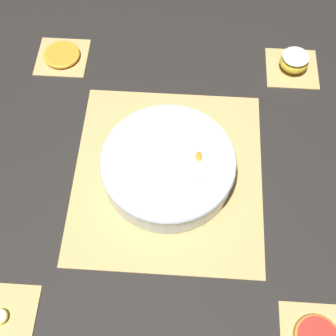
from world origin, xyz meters
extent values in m
plane|color=black|center=(0.00, 0.00, 0.00)|extent=(6.00, 6.00, 0.00)
cube|color=tan|center=(0.00, 0.00, 0.00)|extent=(0.44, 0.40, 0.01)
cube|color=#4C381E|center=(-0.15, 0.00, 0.00)|extent=(0.01, 0.39, 0.00)
cube|color=#4C381E|center=(-0.07, 0.00, 0.00)|extent=(0.01, 0.39, 0.00)
cube|color=#4C381E|center=(0.00, 0.00, 0.00)|extent=(0.01, 0.39, 0.00)
cube|color=#4C381E|center=(0.07, 0.00, 0.00)|extent=(0.01, 0.39, 0.00)
cube|color=#4C381E|center=(0.15, 0.00, 0.00)|extent=(0.01, 0.39, 0.00)
cube|color=tan|center=(-0.32, -0.28, 0.00)|extent=(0.13, 0.13, 0.01)
cube|color=#4C381E|center=(-0.34, -0.28, 0.00)|extent=(0.00, 0.12, 0.00)
cube|color=#4C381E|center=(-0.30, -0.28, 0.00)|extent=(0.00, 0.12, 0.00)
cube|color=tan|center=(0.32, -0.28, 0.00)|extent=(0.13, 0.13, 0.01)
cube|color=#4C381E|center=(0.28, -0.28, 0.00)|extent=(0.00, 0.12, 0.00)
cube|color=#4C381E|center=(0.30, -0.28, 0.00)|extent=(0.00, 0.12, 0.00)
cube|color=tan|center=(-0.32, 0.28, 0.00)|extent=(0.13, 0.13, 0.01)
cube|color=#4C381E|center=(-0.35, 0.28, 0.00)|extent=(0.00, 0.12, 0.00)
cube|color=#4C381E|center=(-0.33, 0.28, 0.00)|extent=(0.00, 0.12, 0.00)
cube|color=#4C381E|center=(-0.30, 0.28, 0.00)|extent=(0.00, 0.12, 0.00)
cube|color=#4C381E|center=(-0.28, 0.28, 0.00)|extent=(0.00, 0.12, 0.00)
cube|color=#4C381E|center=(0.30, 0.28, 0.00)|extent=(0.00, 0.12, 0.00)
cylinder|color=silver|center=(0.00, 0.00, 0.04)|extent=(0.27, 0.27, 0.06)
torus|color=silver|center=(0.00, 0.00, 0.06)|extent=(0.28, 0.28, 0.01)
cylinder|color=#F4EABC|center=(0.01, -0.05, 0.06)|extent=(0.03, 0.03, 0.01)
cylinder|color=#F4EABC|center=(0.01, -0.08, 0.06)|extent=(0.03, 0.03, 0.01)
cylinder|color=#F4EABC|center=(0.07, 0.07, 0.05)|extent=(0.03, 0.03, 0.01)
cylinder|color=#F4EABC|center=(0.05, 0.07, 0.02)|extent=(0.03, 0.03, 0.01)
cylinder|color=#F4EABC|center=(-0.04, -0.08, 0.02)|extent=(0.03, 0.03, 0.01)
cylinder|color=#F4EABC|center=(-0.02, 0.02, 0.05)|extent=(0.03, 0.03, 0.01)
cylinder|color=#F4EABC|center=(-0.09, 0.02, 0.03)|extent=(0.03, 0.03, 0.01)
cylinder|color=#F4EABC|center=(0.05, -0.06, 0.03)|extent=(0.03, 0.03, 0.01)
cylinder|color=#F4EABC|center=(-0.06, 0.05, 0.03)|extent=(0.03, 0.03, 0.01)
cylinder|color=#F4EABC|center=(-0.08, -0.04, 0.03)|extent=(0.03, 0.03, 0.01)
cylinder|color=#F4EABC|center=(-0.01, 0.00, 0.04)|extent=(0.03, 0.03, 0.01)
cube|color=beige|center=(0.03, 0.04, 0.05)|extent=(0.02, 0.02, 0.02)
cube|color=beige|center=(0.00, -0.02, 0.02)|extent=(0.02, 0.02, 0.02)
cube|color=beige|center=(-0.06, 0.01, 0.05)|extent=(0.03, 0.03, 0.03)
cube|color=beige|center=(0.03, 0.07, 0.06)|extent=(0.02, 0.02, 0.02)
cube|color=beige|center=(-0.03, 0.09, 0.03)|extent=(0.02, 0.02, 0.02)
cube|color=beige|center=(-0.02, -0.07, 0.03)|extent=(0.03, 0.03, 0.03)
ellipsoid|color=orange|center=(-0.01, 0.06, 0.06)|extent=(0.03, 0.02, 0.02)
ellipsoid|color=orange|center=(-0.11, -0.02, 0.06)|extent=(0.03, 0.02, 0.01)
ellipsoid|color=red|center=(0.02, 0.10, 0.05)|extent=(0.03, 0.02, 0.02)
ellipsoid|color=red|center=(-0.07, 0.07, 0.06)|extent=(0.03, 0.02, 0.01)
ellipsoid|color=gold|center=(-0.32, 0.28, 0.03)|extent=(0.07, 0.07, 0.04)
cylinder|color=beige|center=(-0.32, 0.28, 0.04)|extent=(0.06, 0.06, 0.00)
cylinder|color=orange|center=(-0.32, -0.28, 0.01)|extent=(0.08, 0.08, 0.01)
torus|color=#F4A82D|center=(-0.32, -0.28, 0.01)|extent=(0.09, 0.09, 0.01)
cylinder|color=#F4EABC|center=(0.32, -0.28, 0.01)|extent=(0.02, 0.02, 0.01)
torus|color=yellow|center=(0.32, -0.28, 0.01)|extent=(0.03, 0.03, 0.01)
camera|label=1|loc=(0.48, 0.03, 0.88)|focal=50.00mm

